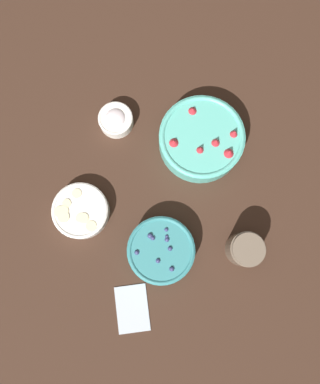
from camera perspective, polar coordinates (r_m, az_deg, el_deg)
ground_plane at (r=1.11m, az=-2.21°, el=-1.18°), size 4.00×4.00×0.00m
bowl_strawberries at (r=1.11m, az=6.34°, el=8.01°), size 0.25×0.25×0.10m
bowl_blueberries at (r=1.06m, az=0.15°, el=-8.90°), size 0.19×0.19×0.07m
bowl_bananas at (r=1.10m, az=-12.03°, el=-2.84°), size 0.16×0.16×0.04m
bowl_cream at (r=1.15m, az=-6.67°, el=10.93°), size 0.10×0.10×0.05m
jar_chocolate at (r=1.08m, az=12.78°, el=-8.50°), size 0.10×0.10×0.10m
napkin at (r=1.11m, az=-4.25°, el=-17.32°), size 0.15×0.12×0.01m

